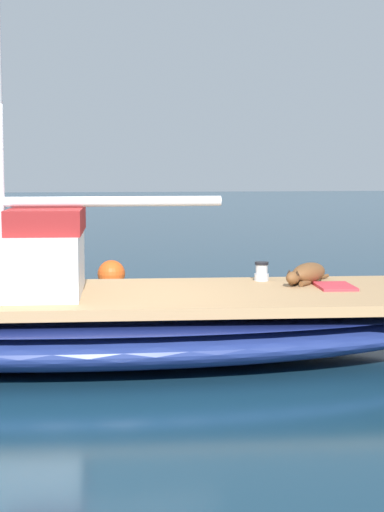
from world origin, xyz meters
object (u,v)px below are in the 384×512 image
at_px(sailboat_main, 93,325).
at_px(dog_brown, 307,274).
at_px(mooring_buoy, 111,274).
at_px(deck_towel, 335,286).
at_px(deck_winch, 262,272).

bearing_deg(sailboat_main, dog_brown, -82.26).
relative_size(dog_brown, mooring_buoy, 1.72).
bearing_deg(dog_brown, deck_towel, -151.19).
height_order(sailboat_main, deck_towel, deck_towel).
height_order(dog_brown, deck_towel, dog_brown).
relative_size(dog_brown, deck_winch, 3.60).
relative_size(deck_winch, deck_towel, 0.38).
bearing_deg(sailboat_main, deck_winch, -72.28).
distance_m(sailboat_main, deck_winch, 2.00).
relative_size(deck_winch, mooring_buoy, 0.48).
bearing_deg(sailboat_main, deck_towel, -90.85).
xyz_separation_m(sailboat_main, deck_towel, (-0.04, -2.49, 0.34)).
bearing_deg(deck_towel, mooring_buoy, 22.23).
bearing_deg(deck_towel, deck_winch, 44.51).
distance_m(dog_brown, mooring_buoy, 4.97).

